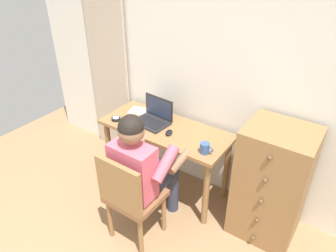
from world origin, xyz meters
TOP-DOWN VIEW (x-y plane):
  - wall_back at (0.00, 2.20)m, footprint 4.80×0.05m
  - curtain_panel at (-1.43, 2.13)m, footprint 0.53×0.03m
  - desk at (-0.48, 1.86)m, footprint 1.27×0.53m
  - dresser at (0.57, 1.90)m, footprint 0.54×0.51m
  - chair at (-0.33, 1.15)m, footprint 0.42×0.40m
  - person_seated at (-0.33, 1.33)m, footprint 0.53×0.59m
  - laptop at (-0.63, 1.89)m, footprint 0.36×0.28m
  - computer_mouse at (-0.38, 1.79)m, footprint 0.09×0.11m
  - desk_clock at (-0.96, 1.70)m, footprint 0.09×0.09m
  - notebook_pad at (-0.88, 1.97)m, footprint 0.24×0.20m
  - coffee_mug at (0.03, 1.71)m, footprint 0.12×0.08m

SIDE VIEW (x-z plane):
  - chair at x=-0.33m, z-range 0.06..0.94m
  - dresser at x=0.57m, z-range 0.00..1.05m
  - desk at x=-0.48m, z-range 0.25..0.99m
  - person_seated at x=-0.33m, z-range 0.08..1.29m
  - notebook_pad at x=-0.88m, z-range 0.73..0.75m
  - desk_clock at x=-0.96m, z-range 0.73..0.76m
  - computer_mouse at x=-0.38m, z-range 0.73..0.77m
  - coffee_mug at x=0.03m, z-range 0.73..0.83m
  - laptop at x=-0.63m, z-range 0.67..0.90m
  - curtain_panel at x=-1.43m, z-range 0.00..2.24m
  - wall_back at x=0.00m, z-range 0.00..2.50m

